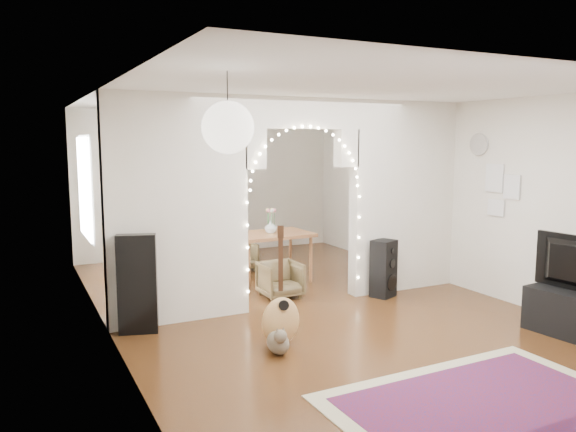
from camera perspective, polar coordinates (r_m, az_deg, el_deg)
name	(u,v)px	position (r m, az deg, el deg)	size (l,w,h in m)	color
floor	(301,302)	(7.61, 1.35, -8.77)	(7.50, 7.50, 0.00)	black
ceiling	(302,97)	(7.31, 1.42, 11.97)	(5.00, 7.50, 0.02)	white
wall_back	(210,183)	(10.78, -7.97, 3.33)	(5.00, 0.02, 2.70)	silver
wall_front	(546,254)	(4.42, 24.75, -3.50)	(5.00, 0.02, 2.70)	silver
wall_left	(103,213)	(6.56, -18.31, 0.26)	(0.02, 7.50, 2.70)	silver
wall_right	(448,194)	(8.78, 15.98, 2.14)	(0.02, 7.50, 2.70)	silver
divider_wall	(302,197)	(7.33, 1.39, 1.98)	(5.00, 0.20, 2.70)	silver
fairy_lights	(306,188)	(7.20, 1.87, 2.88)	(1.64, 0.04, 1.60)	#FFEABF
window	(85,188)	(8.33, -19.93, 2.72)	(0.04, 1.20, 1.40)	white
wall_clock	(479,144)	(8.30, 18.87, 6.91)	(0.31, 0.31, 0.03)	white
picture_frames	(500,190)	(8.05, 20.71, 2.53)	(0.02, 0.50, 0.70)	white
paper_lantern	(228,128)	(4.32, -6.12, 8.93)	(0.40, 0.40, 0.40)	white
ceiling_fan	(243,125)	(9.11, -4.55, 9.21)	(1.10, 1.10, 0.30)	#AA8638
area_rug	(497,411)	(5.04, 20.43, -18.04)	(2.53, 1.89, 0.02)	maroon
guitar_case	(137,284)	(6.51, -15.07, -6.71)	(0.43, 0.14, 1.13)	black
acoustic_guitar	(281,302)	(5.95, -0.75, -8.71)	(0.46, 0.32, 1.09)	tan
tabby_cat	(278,342)	(5.81, -1.00, -12.66)	(0.29, 0.49, 0.32)	brown
floor_speaker	(384,269)	(7.89, 9.68, -5.30)	(0.39, 0.36, 0.80)	black
media_console	(573,315)	(6.99, 26.96, -8.96)	(0.40, 1.00, 0.50)	black
tv	(576,265)	(6.86, 27.24, -4.47)	(1.07, 0.14, 0.62)	black
bookcase	(183,225)	(9.64, -10.63, -0.90)	(1.43, 0.36, 1.47)	beige
dining_table	(271,238)	(8.56, -1.76, -2.22)	(1.23, 0.85, 0.76)	brown
flower_vase	(271,227)	(8.53, -1.76, -1.10)	(0.18, 0.18, 0.19)	white
dining_chair_left	(280,280)	(7.80, -0.78, -6.47)	(0.53, 0.54, 0.49)	brown
dining_chair_right	(240,256)	(9.40, -4.93, -4.11)	(0.50, 0.52, 0.47)	brown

